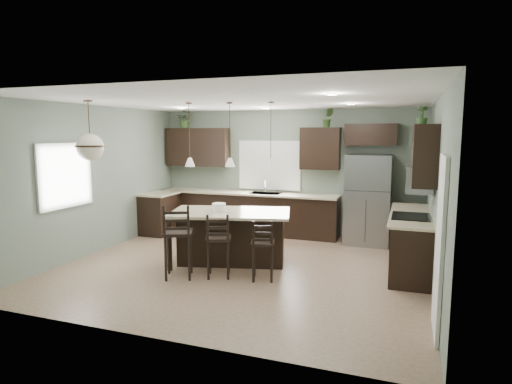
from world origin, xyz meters
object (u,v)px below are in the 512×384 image
Objects in this scene: refrigerator at (368,200)px; bar_stool_center at (219,245)px; serving_dish at (219,207)px; bar_stool_right at (263,250)px; bar_stool_left at (178,241)px; kitchen_island at (231,237)px; plant_back_left at (185,120)px.

bar_stool_center is (-2.02, -2.93, -0.40)m from refrigerator.
bar_stool_right is (1.01, -0.60, -0.51)m from serving_dish.
bar_stool_left is at bearing -179.08° from bar_stool_center.
bar_stool_right reaches higher than kitchen_island.
kitchen_island is at bearing 14.54° from serving_dish.
kitchen_island is 5.13× the size of plant_back_left.
serving_dish is 0.20× the size of bar_stool_left.
kitchen_island is 3.89m from plant_back_left.
refrigerator reaches higher than kitchen_island.
bar_stool_center is at bearing -66.43° from serving_dish.
plant_back_left is (-1.99, 2.46, 1.60)m from serving_dish.
bar_stool_center is (0.31, -0.70, -0.47)m from serving_dish.
serving_dish reaches higher than kitchen_island.
serving_dish is at bearing 92.23° from bar_stool_center.
kitchen_island is 1.11m from bar_stool_left.
serving_dish is 1.06m from bar_stool_left.
bar_stool_left is at bearing -63.27° from plant_back_left.
plant_back_left is (-2.30, 3.16, 2.08)m from bar_stool_center.
serving_dish reaches higher than bar_stool_right.
plant_back_left reaches higher than bar_stool_right.
bar_stool_left is 0.64m from bar_stool_center.
kitchen_island is 8.53× the size of serving_dish.
bar_stool_left reaches higher than bar_stool_center.
kitchen_island is at bearing -47.81° from plant_back_left.
serving_dish is at bearing -136.30° from refrigerator.
bar_stool_right is at bearing -53.08° from kitchen_island.
refrigerator is at bearing -3.07° from plant_back_left.
plant_back_left is at bearing 128.98° from serving_dish.
bar_stool_center is 2.61× the size of plant_back_left.
bar_stool_center is (0.11, -0.75, 0.06)m from kitchen_island.
refrigerator is 3.15m from bar_stool_right.
serving_dish is 0.23× the size of bar_stool_center.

